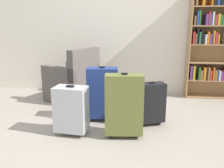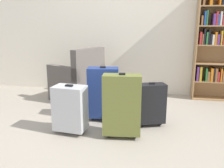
# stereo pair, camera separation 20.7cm
# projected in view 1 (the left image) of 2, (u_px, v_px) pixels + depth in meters

# --- Properties ---
(ground_plane) EXTENTS (9.54, 9.54, 0.00)m
(ground_plane) POSITION_uv_depth(u_px,v_px,m) (102.00, 134.00, 2.91)
(ground_plane) COLOR #9E9384
(back_wall) EXTENTS (5.45, 0.10, 2.60)m
(back_wall) POSITION_uv_depth(u_px,v_px,m) (119.00, 23.00, 4.48)
(back_wall) COLOR beige
(back_wall) RESTS_ON ground
(bookshelf) EXTENTS (1.14, 0.27, 1.86)m
(bookshelf) POSITION_uv_depth(u_px,v_px,m) (223.00, 40.00, 4.14)
(bookshelf) COLOR #A87F51
(bookshelf) RESTS_ON ground
(armchair) EXTENTS (0.93, 0.93, 0.90)m
(armchair) POSITION_uv_depth(u_px,v_px,m) (73.00, 82.00, 4.16)
(armchair) COLOR #59514C
(armchair) RESTS_ON ground
(mug) EXTENTS (0.12, 0.08, 0.10)m
(mug) POSITION_uv_depth(u_px,v_px,m) (107.00, 97.00, 4.21)
(mug) COLOR #1959A5
(mug) RESTS_ON ground
(suitcase_black) EXTENTS (0.38, 0.29, 0.58)m
(suitcase_black) POSITION_uv_depth(u_px,v_px,m) (151.00, 103.00, 3.13)
(suitcase_black) COLOR black
(suitcase_black) RESTS_ON ground
(suitcase_navy_blue) EXTENTS (0.43, 0.26, 0.74)m
(suitcase_navy_blue) POSITION_uv_depth(u_px,v_px,m) (102.00, 93.00, 3.26)
(suitcase_navy_blue) COLOR navy
(suitcase_navy_blue) RESTS_ON ground
(suitcase_olive) EXTENTS (0.45, 0.24, 0.76)m
(suitcase_olive) POSITION_uv_depth(u_px,v_px,m) (124.00, 105.00, 2.75)
(suitcase_olive) COLOR brown
(suitcase_olive) RESTS_ON ground
(suitcase_silver) EXTENTS (0.39, 0.27, 0.60)m
(suitcase_silver) POSITION_uv_depth(u_px,v_px,m) (71.00, 109.00, 2.85)
(suitcase_silver) COLOR #B7BABF
(suitcase_silver) RESTS_ON ground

